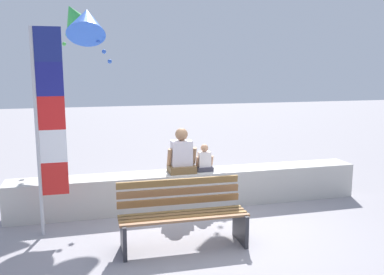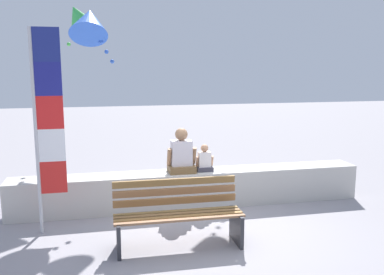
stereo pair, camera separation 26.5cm
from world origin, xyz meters
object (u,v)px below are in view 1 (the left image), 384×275
at_px(park_bench, 182,215).
at_px(person_adult, 182,155).
at_px(person_child, 204,160).
at_px(kite_blue, 87,22).
at_px(flag_banner, 47,121).
at_px(kite_green, 74,16).

relative_size(park_bench, person_adult, 2.26).
relative_size(person_child, kite_blue, 0.39).
bearing_deg(person_adult, flag_banner, -161.53).
bearing_deg(kite_green, flag_banner, -97.92).
xyz_separation_m(person_adult, kite_blue, (-1.48, 1.34, 2.32)).
bearing_deg(kite_blue, park_bench, -68.69).
bearing_deg(flag_banner, kite_blue, 72.87).
xyz_separation_m(park_bench, flag_banner, (-1.76, 0.84, 1.26)).
height_order(person_child, kite_blue, kite_blue).
xyz_separation_m(person_adult, flag_banner, (-2.11, -0.70, 0.76)).
distance_m(person_child, flag_banner, 2.76).
bearing_deg(park_bench, kite_green, 110.16).
height_order(person_adult, kite_blue, kite_blue).
bearing_deg(park_bench, kite_blue, 111.31).
xyz_separation_m(kite_blue, kite_green, (-0.23, 0.81, 0.18)).
height_order(kite_blue, kite_green, kite_green).
relative_size(person_adult, kite_green, 0.84).
distance_m(park_bench, flag_banner, 2.32).
bearing_deg(person_child, kite_green, 134.56).
bearing_deg(flag_banner, park_bench, -25.63).
xyz_separation_m(person_child, kite_blue, (-1.89, 1.34, 2.43)).
bearing_deg(kite_blue, flag_banner, -107.13).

